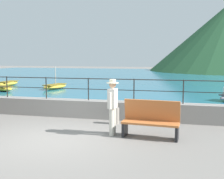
# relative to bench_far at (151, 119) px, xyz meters

# --- Properties ---
(ground_plane) EXTENTS (120.00, 120.00, 0.00)m
(ground_plane) POSITION_rel_bench_far_xyz_m (-2.72, -0.97, -0.56)
(ground_plane) COLOR slate
(promenade_wall) EXTENTS (20.00, 0.56, 0.70)m
(promenade_wall) POSITION_rel_bench_far_xyz_m (-2.72, 2.23, -0.21)
(promenade_wall) COLOR gray
(promenade_wall) RESTS_ON ground
(railing) EXTENTS (18.44, 0.04, 0.90)m
(railing) POSITION_rel_bench_far_xyz_m (-2.72, 2.23, 0.76)
(railing) COLOR #282623
(railing) RESTS_ON promenade_wall
(lake_water) EXTENTS (64.00, 44.32, 0.06)m
(lake_water) POSITION_rel_bench_far_xyz_m (-2.72, 24.87, -0.53)
(lake_water) COLOR #236B89
(lake_water) RESTS_ON ground
(bench_far) EXTENTS (1.74, 0.69, 1.13)m
(bench_far) POSITION_rel_bench_far_xyz_m (0.00, 0.00, 0.00)
(bench_far) COLOR #B76633
(bench_far) RESTS_ON ground
(person_walking) EXTENTS (0.38, 0.57, 1.75)m
(person_walking) POSITION_rel_bench_far_xyz_m (-1.18, -0.04, 0.42)
(person_walking) COLOR beige
(person_walking) RESTS_ON ground
(bollard) EXTENTS (0.24, 0.24, 0.60)m
(bollard) POSITION_rel_bench_far_xyz_m (-1.41, 1.42, -0.26)
(bollard) COLOR gray
(bollard) RESTS_ON ground
(boat_1) EXTENTS (1.50, 2.46, 1.68)m
(boat_1) POSITION_rel_bench_far_xyz_m (-8.15, 10.69, -0.30)
(boat_1) COLOR gold
(boat_1) RESTS_ON lake_water
(boat_3) EXTENTS (2.46, 1.80, 0.36)m
(boat_3) POSITION_rel_bench_far_xyz_m (-11.33, 8.81, -0.30)
(boat_3) COLOR gold
(boat_3) RESTS_ON lake_water
(boat_4) EXTENTS (0.96, 2.32, 0.36)m
(boat_4) POSITION_rel_bench_far_xyz_m (-12.99, 12.11, -0.30)
(boat_4) COLOR gold
(boat_4) RESTS_ON lake_water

